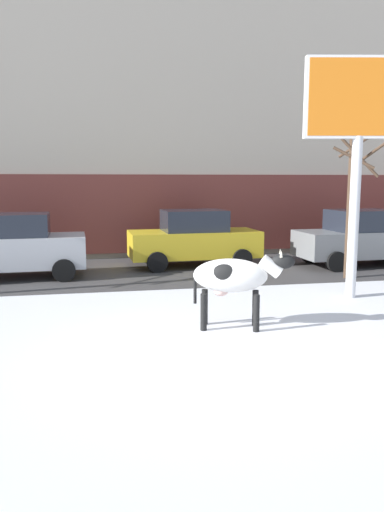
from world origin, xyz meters
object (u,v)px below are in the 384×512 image
car_silver_hatchback (22,246)px  car_yellow_sedan (194,239)px  bare_tree_right_lot (352,183)px  cow_holstein (233,277)px  car_grey_sedan (361,238)px  billboard (359,113)px  pedestrian_by_cars (270,230)px

car_silver_hatchback → car_yellow_sedan: car_silver_hatchback is taller
bare_tree_right_lot → car_silver_hatchback: bearing=168.9°
cow_holstein → car_grey_sedan: car_grey_sedan is taller
cow_holstein → bare_tree_right_lot: 6.38m
billboard → car_grey_sedan: (2.56, 4.10, -3.41)m
car_silver_hatchback → car_grey_sedan: size_ratio=0.84×
car_yellow_sedan → billboard: bearing=-60.5°
cow_holstein → pedestrian_by_cars: bearing=66.4°
billboard → pedestrian_by_cars: billboard is taller
car_grey_sedan → car_yellow_sedan: bearing=170.0°
car_grey_sedan → billboard: bearing=-122.0°
car_yellow_sedan → car_grey_sedan: size_ratio=1.00×
cow_holstein → car_silver_hatchback: bearing=128.1°
car_silver_hatchback → car_yellow_sedan: 5.35m
car_silver_hatchback → car_yellow_sedan: size_ratio=0.84×
cow_holstein → bare_tree_right_lot: (4.58, 4.10, 1.73)m
bare_tree_right_lot → car_grey_sedan: bearing=52.7°
bare_tree_right_lot → car_yellow_sedan: bearing=144.2°
cow_holstein → bare_tree_right_lot: bare_tree_right_lot is taller
car_silver_hatchback → car_grey_sedan: (10.67, 0.09, -0.02)m
pedestrian_by_cars → bare_tree_right_lot: bearing=-85.8°
cow_holstein → billboard: billboard is taller
billboard → bare_tree_right_lot: (1.11, 2.19, -1.58)m
pedestrian_by_cars → bare_tree_right_lot: (0.40, -5.46, 1.85)m
cow_holstein → bare_tree_right_lot: size_ratio=0.38×
car_silver_hatchback → billboard: bearing=-26.3°
billboard → car_silver_hatchback: size_ratio=1.56×
billboard → car_grey_sedan: size_ratio=1.30×
cow_holstein → car_yellow_sedan: 6.99m
cow_holstein → car_yellow_sedan: size_ratio=0.45×
billboard → bare_tree_right_lot: billboard is taller
pedestrian_by_cars → bare_tree_right_lot: size_ratio=0.34×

